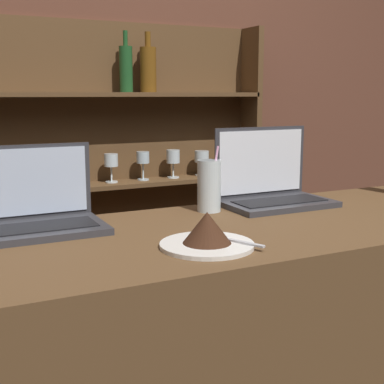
{
  "coord_description": "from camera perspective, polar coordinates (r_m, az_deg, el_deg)",
  "views": [
    {
      "loc": [
        -0.73,
        -0.9,
        1.32
      ],
      "look_at": [
        -0.12,
        0.34,
        1.07
      ],
      "focal_mm": 50.0,
      "sensor_mm": 36.0,
      "label": 1
    }
  ],
  "objects": [
    {
      "name": "laptop_far",
      "position": [
        1.76,
        8.43,
        0.57
      ],
      "size": [
        0.35,
        0.21,
        0.25
      ],
      "color": "#333338",
      "rests_on": "bar_counter"
    },
    {
      "name": "back_shelf",
      "position": [
        2.56,
        -8.75,
        -0.05
      ],
      "size": [
        1.53,
        0.18,
        1.65
      ],
      "color": "brown",
      "rests_on": "ground_plane"
    },
    {
      "name": "back_wall",
      "position": [
        2.59,
        -10.07,
        10.86
      ],
      "size": [
        7.0,
        0.06,
        2.7
      ],
      "color": "brown",
      "rests_on": "ground_plane"
    },
    {
      "name": "cake_plate",
      "position": [
        1.25,
        1.63,
        -4.44
      ],
      "size": [
        0.22,
        0.22,
        0.08
      ],
      "color": "silver",
      "rests_on": "bar_counter"
    },
    {
      "name": "laptop_near",
      "position": [
        1.47,
        -16.41,
        -2.05
      ],
      "size": [
        0.34,
        0.22,
        0.22
      ],
      "color": "#333338",
      "rests_on": "bar_counter"
    },
    {
      "name": "water_glass",
      "position": [
        1.63,
        1.84,
        0.66
      ],
      "size": [
        0.07,
        0.07,
        0.2
      ],
      "color": "silver",
      "rests_on": "bar_counter"
    }
  ]
}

